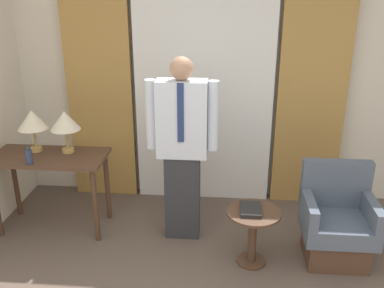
% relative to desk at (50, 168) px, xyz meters
% --- Properties ---
extents(wall_back, '(10.00, 0.06, 2.70)m').
position_rel_desk_xyz_m(wall_back, '(1.43, 0.90, 0.71)').
color(wall_back, silver).
rests_on(wall_back, ground_plane).
extents(curtain_sheer_center, '(1.46, 0.06, 2.58)m').
position_rel_desk_xyz_m(curtain_sheer_center, '(1.43, 0.77, 0.65)').
color(curtain_sheer_center, white).
rests_on(curtain_sheer_center, ground_plane).
extents(curtain_drape_left, '(0.70, 0.06, 2.58)m').
position_rel_desk_xyz_m(curtain_drape_left, '(0.31, 0.77, 0.65)').
color(curtain_drape_left, '#B28442').
rests_on(curtain_drape_left, ground_plane).
extents(curtain_drape_right, '(0.70, 0.06, 2.58)m').
position_rel_desk_xyz_m(curtain_drape_right, '(2.55, 0.77, 0.65)').
color(curtain_drape_right, '#B28442').
rests_on(curtain_drape_right, ground_plane).
extents(desk, '(1.09, 0.53, 0.78)m').
position_rel_desk_xyz_m(desk, '(0.00, 0.00, 0.00)').
color(desk, '#4C3323').
rests_on(desk, ground_plane).
extents(table_lamp_left, '(0.28, 0.28, 0.41)m').
position_rel_desk_xyz_m(table_lamp_left, '(-0.16, 0.10, 0.44)').
color(table_lamp_left, tan).
rests_on(table_lamp_left, desk).
extents(table_lamp_right, '(0.28, 0.28, 0.41)m').
position_rel_desk_xyz_m(table_lamp_right, '(0.16, 0.10, 0.44)').
color(table_lamp_right, tan).
rests_on(table_lamp_right, desk).
extents(bottle_by_lamp, '(0.06, 0.06, 0.17)m').
position_rel_desk_xyz_m(bottle_by_lamp, '(-0.09, -0.19, 0.20)').
color(bottle_by_lamp, '#2D3851').
rests_on(bottle_by_lamp, desk).
extents(person, '(0.65, 0.21, 1.74)m').
position_rel_desk_xyz_m(person, '(1.29, -0.04, 0.30)').
color(person, '#2D2D33').
rests_on(person, ground_plane).
extents(armchair, '(0.61, 0.55, 0.86)m').
position_rel_desk_xyz_m(armchair, '(2.67, -0.28, -0.32)').
color(armchair, '#4C3323').
rests_on(armchair, ground_plane).
extents(side_table, '(0.46, 0.46, 0.51)m').
position_rel_desk_xyz_m(side_table, '(1.94, -0.43, -0.29)').
color(side_table, '#4C3323').
rests_on(side_table, ground_plane).
extents(book, '(0.17, 0.25, 0.03)m').
position_rel_desk_xyz_m(book, '(1.91, -0.42, -0.11)').
color(book, black).
rests_on(book, side_table).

